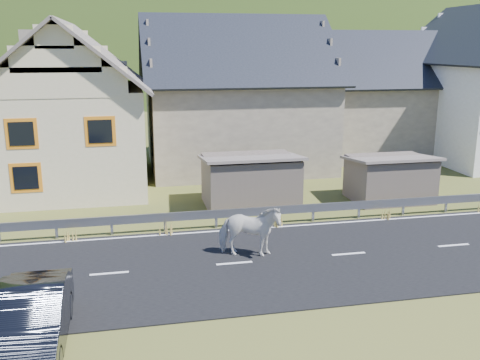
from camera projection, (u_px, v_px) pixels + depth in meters
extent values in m
plane|color=#374319|center=(349.00, 255.00, 18.33)|extent=(160.00, 160.00, 0.00)
cube|color=black|center=(349.00, 254.00, 18.33)|extent=(60.00, 7.00, 0.04)
cube|color=silver|center=(349.00, 254.00, 18.32)|extent=(60.00, 6.60, 0.01)
cube|color=#93969B|center=(313.00, 208.00, 21.68)|extent=(28.00, 0.08, 0.34)
cube|color=#93969B|center=(56.00, 230.00, 19.79)|extent=(0.10, 0.06, 0.70)
cube|color=#93969B|center=(112.00, 226.00, 20.19)|extent=(0.10, 0.06, 0.70)
cube|color=#93969B|center=(165.00, 223.00, 20.58)|extent=(0.10, 0.06, 0.70)
cube|color=#93969B|center=(216.00, 219.00, 20.97)|extent=(0.10, 0.06, 0.70)
cube|color=#93969B|center=(265.00, 216.00, 21.37)|extent=(0.10, 0.06, 0.70)
cube|color=#93969B|center=(313.00, 213.00, 21.76)|extent=(0.10, 0.06, 0.70)
cube|color=#93969B|center=(359.00, 210.00, 22.15)|extent=(0.10, 0.06, 0.70)
cube|color=#93969B|center=(403.00, 207.00, 22.55)|extent=(0.10, 0.06, 0.70)
cube|color=#93969B|center=(446.00, 205.00, 22.94)|extent=(0.10, 0.06, 0.70)
cube|color=#716256|center=(250.00, 181.00, 23.84)|extent=(4.30, 3.30, 2.40)
cube|color=#716256|center=(390.00, 179.00, 24.67)|extent=(3.80, 2.90, 2.20)
cube|color=beige|center=(73.00, 136.00, 27.15)|extent=(7.00, 9.00, 5.00)
cube|color=orange|center=(22.00, 134.00, 22.34)|extent=(1.30, 0.12, 1.30)
cube|color=orange|center=(100.00, 131.00, 22.97)|extent=(1.30, 0.12, 1.30)
cube|color=orange|center=(26.00, 178.00, 22.81)|extent=(1.30, 0.12, 1.30)
cube|color=gray|center=(29.00, 54.00, 27.19)|extent=(0.70, 0.70, 2.40)
cube|color=gray|center=(235.00, 123.00, 31.77)|extent=(10.00, 9.00, 5.00)
cube|color=gray|center=(376.00, 118.00, 35.68)|extent=(9.00, 8.00, 4.60)
ellipsoid|color=#263B16|center=(164.00, 122.00, 195.13)|extent=(440.00, 280.00, 260.00)
imported|color=silver|center=(249.00, 231.00, 17.92)|extent=(1.52, 2.32, 1.80)
imported|color=black|center=(31.00, 321.00, 12.46)|extent=(1.66, 4.56, 1.49)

